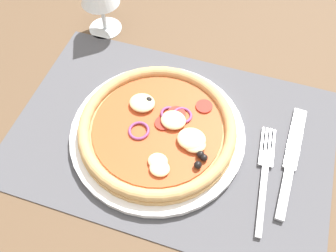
# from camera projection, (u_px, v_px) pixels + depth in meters

# --- Properties ---
(ground_plane) EXTENTS (1.90, 1.40, 0.02)m
(ground_plane) POSITION_uv_depth(u_px,v_px,m) (172.00, 139.00, 0.60)
(ground_plane) COLOR brown
(placemat) EXTENTS (0.51, 0.34, 0.00)m
(placemat) POSITION_uv_depth(u_px,v_px,m) (172.00, 135.00, 0.59)
(placemat) COLOR #4C4C51
(placemat) RESTS_ON ground_plane
(plate) EXTENTS (0.28, 0.28, 0.01)m
(plate) POSITION_uv_depth(u_px,v_px,m) (158.00, 133.00, 0.58)
(plate) COLOR white
(plate) RESTS_ON placemat
(pizza) EXTENTS (0.25, 0.25, 0.03)m
(pizza) POSITION_uv_depth(u_px,v_px,m) (158.00, 128.00, 0.57)
(pizza) COLOR tan
(pizza) RESTS_ON plate
(fork) EXTENTS (0.03, 0.18, 0.00)m
(fork) POSITION_uv_depth(u_px,v_px,m) (265.00, 172.00, 0.55)
(fork) COLOR #B2B5BA
(fork) RESTS_ON placemat
(knife) EXTENTS (0.02, 0.20, 0.01)m
(knife) POSITION_uv_depth(u_px,v_px,m) (291.00, 159.00, 0.56)
(knife) COLOR #B2B5BA
(knife) RESTS_ON placemat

